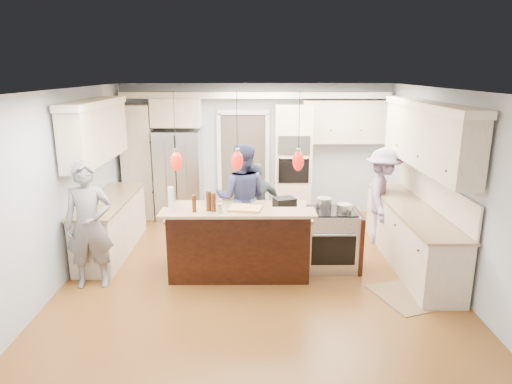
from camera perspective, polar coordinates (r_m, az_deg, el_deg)
ground_plane at (r=7.03m, az=0.02°, el=-9.84°), size 6.00×6.00×0.00m
room_shell at (r=6.48m, az=0.02°, el=4.91°), size 5.54×6.04×2.72m
refrigerator at (r=9.38m, az=-9.60°, el=2.13°), size 0.90×0.70×1.80m
oven_column at (r=9.26m, az=4.58°, el=3.72°), size 0.72×0.69×2.30m
back_upper_cabinets at (r=9.26m, az=-4.74°, el=6.97°), size 5.30×0.61×2.54m
right_counter_run at (r=7.38m, az=19.36°, el=-0.78°), size 0.64×3.10×2.51m
left_cabinets at (r=7.81m, az=-18.27°, el=0.16°), size 0.64×2.30×2.51m
kitchen_island at (r=6.91m, az=-2.04°, el=-5.93°), size 2.10×1.46×1.12m
island_range at (r=7.09m, az=9.48°, el=-5.83°), size 0.82×0.71×0.92m
pendant_lights at (r=5.99m, az=-2.35°, el=3.92°), size 1.75×0.15×1.03m
person_bar_end at (r=6.68m, az=-20.16°, el=-3.96°), size 0.71×0.52×1.78m
person_far_left at (r=7.52m, az=-1.80°, el=-0.78°), size 0.97×0.80×1.82m
person_far_right at (r=7.76m, az=0.21°, el=-1.65°), size 0.92×0.60×1.46m
person_range_side at (r=8.19m, az=15.56°, el=-0.49°), size 0.94×1.23×1.69m
floor_rug at (r=6.59m, az=17.94°, el=-12.37°), size 0.89×1.06×0.01m
water_bottle at (r=6.17m, az=-10.57°, el=-0.92°), size 0.08×0.08×0.34m
beer_bottle_a at (r=6.12m, az=-7.74°, el=-1.44°), size 0.06×0.06×0.23m
beer_bottle_b at (r=6.14m, az=-5.94°, el=-1.16°), size 0.08×0.08×0.27m
beer_bottle_c at (r=6.11m, az=-5.32°, el=-1.29°), size 0.07×0.07×0.25m
drink_can at (r=6.05m, az=-4.56°, el=-2.03°), size 0.09×0.09×0.13m
cutting_board at (r=6.19m, az=-1.34°, el=-2.07°), size 0.48×0.38×0.03m
pot_large at (r=7.09m, az=8.50°, el=-1.27°), size 0.23×0.23×0.14m
pot_small at (r=6.91m, az=10.96°, el=-1.92°), size 0.22×0.22×0.11m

